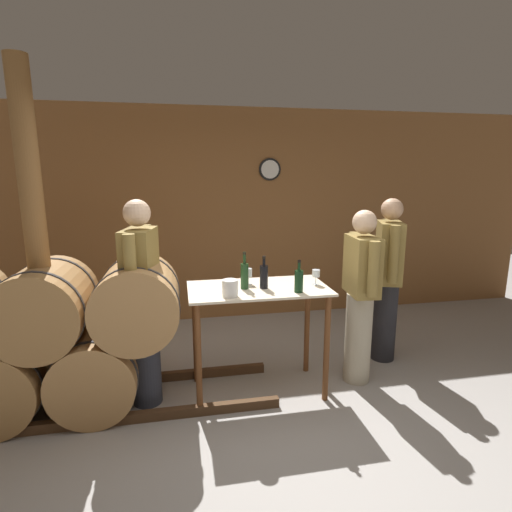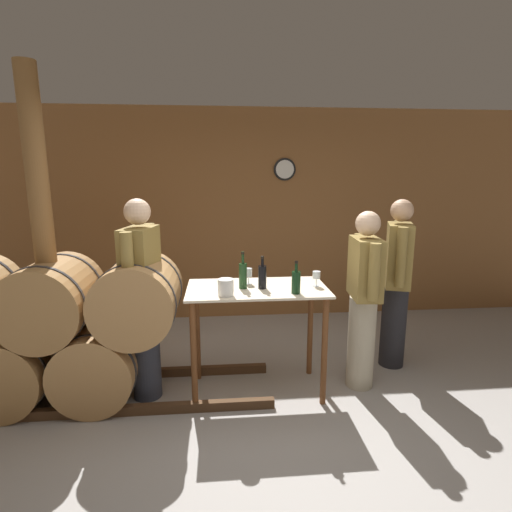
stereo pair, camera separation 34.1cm
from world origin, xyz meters
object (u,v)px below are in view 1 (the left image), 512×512
wine_bottle_far_left (245,275)px  wooden_post (37,248)px  ice_bucket (230,288)px  person_visitor_with_scarf (142,300)px  person_visitor_bearded (361,294)px  wine_bottle_center (299,280)px  wine_bottle_left (264,276)px  wine_glass_near_center (316,274)px  person_host (387,277)px  wine_glass_near_left (248,273)px

wine_bottle_far_left → wooden_post: bearing=179.4°
ice_bucket → person_visitor_with_scarf: person_visitor_with_scarf is taller
person_visitor_with_scarf → person_visitor_bearded: person_visitor_with_scarf is taller
wooden_post → wine_bottle_center: (1.98, -0.20, -0.30)m
wooden_post → wine_bottle_left: bearing=-1.1°
wine_glass_near_center → wine_bottle_left: bearing=-177.0°
wine_bottle_left → person_host: 1.43m
wooden_post → wine_bottle_far_left: wooden_post is taller
wine_bottle_center → wine_glass_near_left: bearing=139.0°
wine_bottle_far_left → wine_bottle_left: 0.16m
wine_bottle_far_left → wine_bottle_center: wine_bottle_far_left is taller
ice_bucket → person_visitor_with_scarf: (-0.69, 0.21, -0.12)m
wooden_post → person_host: 3.14m
wine_glass_near_left → person_visitor_bearded: bearing=-6.4°
person_visitor_with_scarf → person_visitor_bearded: 1.89m
wooden_post → wine_bottle_left: size_ratio=9.77×
ice_bucket → wine_bottle_left: bearing=29.8°
wine_bottle_far_left → wine_bottle_center: (0.41, -0.18, -0.02)m
wooden_post → person_visitor_with_scarf: (0.73, -0.00, -0.45)m
wine_bottle_center → wine_glass_near_left: size_ratio=1.90×
wine_bottle_left → wine_glass_near_center: wine_bottle_left is taller
person_host → person_visitor_with_scarf: size_ratio=0.97×
ice_bucket → person_host: person_host is taller
wine_bottle_far_left → wine_glass_near_center: 0.63m
wine_glass_near_left → wine_glass_near_center: bearing=-12.4°
wine_bottle_center → wine_glass_near_center: size_ratio=2.02×
wooden_post → wine_glass_near_center: bearing=-0.3°
ice_bucket → wine_bottle_center: bearing=1.4°
wine_bottle_left → wine_bottle_far_left: bearing=173.7°
wine_bottle_center → person_host: size_ratio=0.16×
person_host → wine_glass_near_center: bearing=-157.0°
wine_glass_near_center → ice_bucket: ice_bucket is taller
person_visitor_bearded → wine_bottle_center: bearing=-162.7°
wine_bottle_far_left → wine_glass_near_left: 0.14m
wooden_post → person_visitor_bearded: 2.67m
wine_glass_near_left → ice_bucket: wine_glass_near_left is taller
person_host → person_visitor_with_scarf: person_visitor_with_scarf is taller
wine_glass_near_center → ice_bucket: (-0.77, -0.20, -0.03)m
wine_bottle_center → wine_bottle_left: bearing=147.4°
wine_bottle_far_left → ice_bucket: size_ratio=2.31×
person_visitor_with_scarf → person_visitor_bearded: (1.89, 0.01, -0.07)m
wine_glass_near_center → person_visitor_with_scarf: person_visitor_with_scarf is taller
wine_glass_near_center → person_host: (0.89, 0.38, -0.17)m
person_host → person_visitor_bearded: person_host is taller
wooden_post → person_host: size_ratio=1.62×
wine_bottle_center → ice_bucket: 0.56m
person_visitor_with_scarf → wine_glass_near_left: bearing=7.6°
person_visitor_with_scarf → wine_bottle_far_left: bearing=-0.9°
wine_glass_near_center → wine_glass_near_left: bearing=167.6°
ice_bucket → person_host: 1.77m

